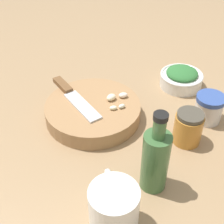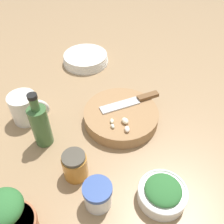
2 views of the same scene
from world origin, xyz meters
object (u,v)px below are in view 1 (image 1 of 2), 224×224
garlic_cloves (116,99)px  honey_jar (188,128)px  cutting_board (93,111)px  chef_knife (72,95)px  coffee_mug (114,208)px  oil_bottle (155,159)px  spice_jar (209,108)px  herb_bowl (182,78)px

garlic_cloves → honey_jar: 0.19m
cutting_board → chef_knife: chef_knife is taller
chef_knife → cutting_board: bearing=114.0°
honey_jar → coffee_mug: bearing=6.2°
garlic_cloves → oil_bottle: oil_bottle is taller
cutting_board → spice_jar: spice_jar is taller
cutting_board → herb_bowl: bearing=164.5°
chef_knife → oil_bottle: 0.31m
garlic_cloves → spice_jar: (-0.15, 0.18, -0.01)m
herb_bowl → spice_jar: 0.16m
herb_bowl → honey_jar: honey_jar is taller
garlic_cloves → herb_bowl: 0.23m
garlic_cloves → spice_jar: spice_jar is taller
coffee_mug → honey_jar: 0.28m
spice_jar → coffee_mug: bearing=5.5°
coffee_mug → honey_jar: (-0.28, -0.03, -0.01)m
spice_jar → coffee_mug: (0.38, 0.04, 0.01)m
honey_jar → garlic_cloves: bearing=-76.7°
oil_bottle → coffee_mug: bearing=2.8°
garlic_cloves → herb_bowl: size_ratio=0.64×
spice_jar → chef_knife: bearing=-52.3°
spice_jar → cutting_board: bearing=-47.1°
cutting_board → honey_jar: (-0.10, 0.22, 0.02)m
coffee_mug → cutting_board: bearing=-126.0°
chef_knife → oil_bottle: bearing=92.5°
spice_jar → oil_bottle: size_ratio=0.39×
garlic_cloves → cutting_board: bearing=-32.2°
herb_bowl → coffee_mug: 0.49m
oil_bottle → garlic_cloves: bearing=-117.9°
herb_bowl → spice_jar: spice_jar is taller
spice_jar → coffee_mug: coffee_mug is taller
cutting_board → oil_bottle: oil_bottle is taller
cutting_board → garlic_cloves: (-0.05, 0.03, 0.03)m
cutting_board → coffee_mug: 0.31m
honey_jar → herb_bowl: bearing=-142.2°
garlic_cloves → herb_bowl: (-0.23, 0.04, -0.02)m
cutting_board → honey_jar: 0.24m
spice_jar → oil_bottle: 0.26m
garlic_cloves → spice_jar: bearing=129.1°
herb_bowl → spice_jar: bearing=59.2°
spice_jar → honey_jar: (0.10, 0.01, 0.00)m
garlic_cloves → oil_bottle: size_ratio=0.42×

